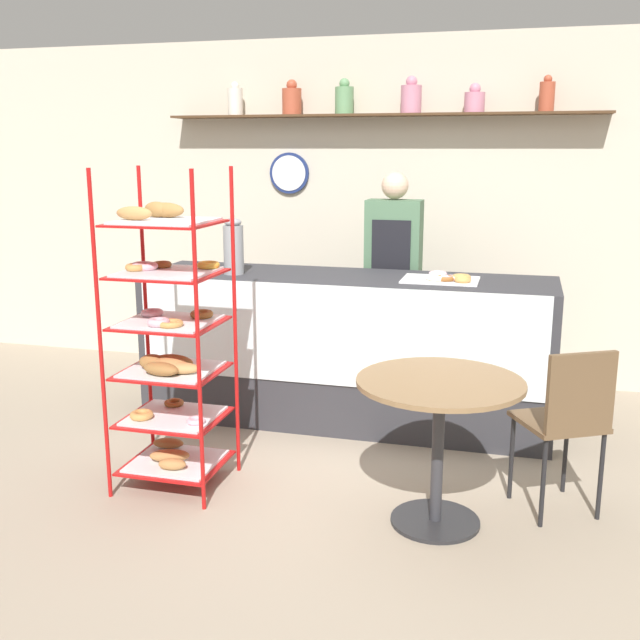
{
  "coord_description": "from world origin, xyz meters",
  "views": [
    {
      "loc": [
        1.13,
        -3.77,
        1.85
      ],
      "look_at": [
        0.0,
        0.36,
        0.86
      ],
      "focal_mm": 42.0,
      "sensor_mm": 36.0,
      "label": 1
    }
  ],
  "objects_px": {
    "pastry_rack": "(169,341)",
    "cafe_chair": "(568,414)",
    "person_worker": "(393,277)",
    "donut_tray_counter": "(445,278)",
    "coffee_carafe": "(233,247)",
    "cafe_table": "(439,415)"
  },
  "relations": [
    {
      "from": "coffee_carafe",
      "to": "cafe_table",
      "type": "bearing_deg",
      "value": -38.2
    },
    {
      "from": "donut_tray_counter",
      "to": "person_worker",
      "type": "bearing_deg",
      "value": 126.49
    },
    {
      "from": "person_worker",
      "to": "cafe_chair",
      "type": "height_order",
      "value": "person_worker"
    },
    {
      "from": "cafe_table",
      "to": "coffee_carafe",
      "type": "relative_size",
      "value": 2.16
    },
    {
      "from": "pastry_rack",
      "to": "donut_tray_counter",
      "type": "relative_size",
      "value": 3.61
    },
    {
      "from": "cafe_table",
      "to": "cafe_chair",
      "type": "distance_m",
      "value": 0.66
    },
    {
      "from": "pastry_rack",
      "to": "cafe_chair",
      "type": "distance_m",
      "value": 2.12
    },
    {
      "from": "pastry_rack",
      "to": "cafe_table",
      "type": "distance_m",
      "value": 1.5
    },
    {
      "from": "person_worker",
      "to": "coffee_carafe",
      "type": "distance_m",
      "value": 1.22
    },
    {
      "from": "cafe_table",
      "to": "donut_tray_counter",
      "type": "relative_size",
      "value": 1.68
    },
    {
      "from": "pastry_rack",
      "to": "donut_tray_counter",
      "type": "xyz_separation_m",
      "value": [
        1.35,
        1.22,
        0.2
      ]
    },
    {
      "from": "pastry_rack",
      "to": "cafe_chair",
      "type": "relative_size",
      "value": 1.96
    },
    {
      "from": "cafe_table",
      "to": "coffee_carafe",
      "type": "xyz_separation_m",
      "value": [
        -1.54,
        1.21,
        0.62
      ]
    },
    {
      "from": "cafe_table",
      "to": "coffee_carafe",
      "type": "height_order",
      "value": "coffee_carafe"
    },
    {
      "from": "person_worker",
      "to": "donut_tray_counter",
      "type": "bearing_deg",
      "value": -53.51
    },
    {
      "from": "cafe_chair",
      "to": "coffee_carafe",
      "type": "distance_m",
      "value": 2.45
    },
    {
      "from": "cafe_chair",
      "to": "coffee_carafe",
      "type": "height_order",
      "value": "coffee_carafe"
    },
    {
      "from": "pastry_rack",
      "to": "donut_tray_counter",
      "type": "distance_m",
      "value": 1.83
    },
    {
      "from": "pastry_rack",
      "to": "person_worker",
      "type": "bearing_deg",
      "value": 63.22
    },
    {
      "from": "coffee_carafe",
      "to": "donut_tray_counter",
      "type": "distance_m",
      "value": 1.43
    },
    {
      "from": "cafe_table",
      "to": "donut_tray_counter",
      "type": "xyz_separation_m",
      "value": [
        -0.12,
        1.29,
        0.46
      ]
    },
    {
      "from": "pastry_rack",
      "to": "cafe_chair",
      "type": "bearing_deg",
      "value": 4.68
    }
  ]
}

